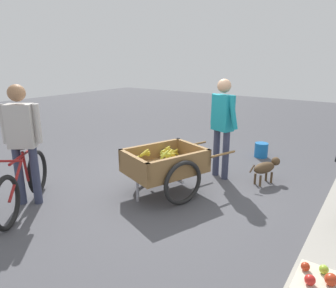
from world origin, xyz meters
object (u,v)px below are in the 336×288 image
object	(u,v)px
fruit_cart	(165,166)
vendor_person	(223,120)
bicycle	(24,184)
dog	(266,167)
plastic_bucket	(261,150)
cyclist_person	(22,135)

from	to	relation	value
fruit_cart	vendor_person	size ratio (longest dim) A/B	1.09
bicycle	dog	distance (m)	3.62
plastic_bucket	fruit_cart	bearing A→B (deg)	-13.03
bicycle	plastic_bucket	bearing A→B (deg)	155.47
dog	plastic_bucket	distance (m)	1.40
dog	plastic_bucket	xyz separation A→B (m)	(-1.30, -0.51, -0.12)
cyclist_person	dog	xyz separation A→B (m)	(-2.62, 2.45, -0.72)
fruit_cart	cyclist_person	world-z (taller)	cyclist_person
fruit_cart	dog	size ratio (longest dim) A/B	2.85
fruit_cart	vendor_person	world-z (taller)	vendor_person
cyclist_person	dog	world-z (taller)	cyclist_person
fruit_cart	dog	xyz separation A→B (m)	(-1.26, 1.11, -0.16)
cyclist_person	fruit_cart	bearing A→B (deg)	135.42
bicycle	plastic_bucket	world-z (taller)	bicycle
vendor_person	plastic_bucket	distance (m)	1.71
cyclist_person	dog	bearing A→B (deg)	136.92
vendor_person	dog	bearing A→B (deg)	103.79
fruit_cart	vendor_person	xyz separation A→B (m)	(-1.08, 0.39, 0.56)
plastic_bucket	cyclist_person	bearing A→B (deg)	-26.30
bicycle	plastic_bucket	xyz separation A→B (m)	(-4.04, 1.84, -0.20)
plastic_bucket	vendor_person	bearing A→B (deg)	-7.90
fruit_cart	dog	bearing A→B (deg)	138.65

